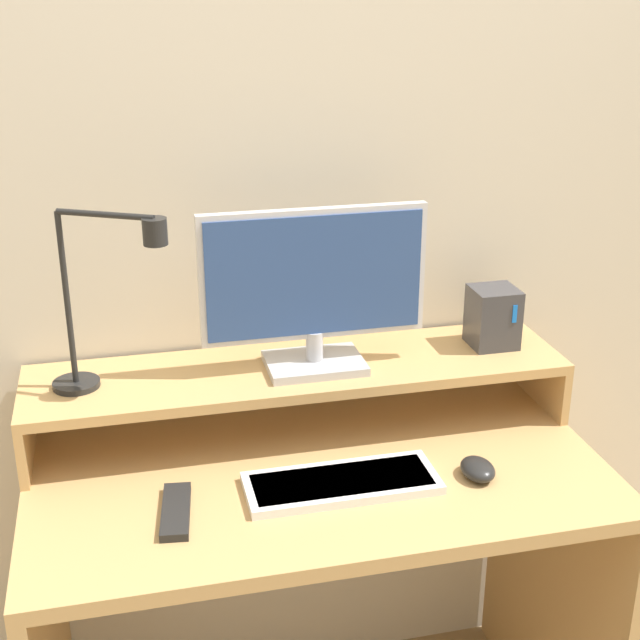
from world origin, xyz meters
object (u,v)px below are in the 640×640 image
(monitor, at_px, (314,287))
(keyboard, at_px, (342,483))
(router_dock, at_px, (493,317))
(desk_lamp, at_px, (104,301))
(mouse, at_px, (478,469))
(remote_control, at_px, (176,511))

(monitor, height_order, keyboard, monitor)
(router_dock, bearing_deg, desk_lamp, -177.00)
(mouse, bearing_deg, monitor, 133.79)
(remote_control, bearing_deg, mouse, -0.55)
(monitor, relative_size, desk_lamp, 1.27)
(remote_control, bearing_deg, router_dock, 21.77)
(keyboard, relative_size, remote_control, 2.13)
(monitor, distance_m, desk_lamp, 0.42)
(desk_lamp, bearing_deg, remote_control, -69.08)
(desk_lamp, distance_m, keyboard, 0.57)
(monitor, bearing_deg, remote_control, -140.10)
(router_dock, height_order, keyboard, router_dock)
(desk_lamp, height_order, keyboard, desk_lamp)
(router_dock, distance_m, mouse, 0.38)
(monitor, bearing_deg, keyboard, -91.01)
(monitor, xyz_separation_m, desk_lamp, (-0.42, -0.02, 0.01))
(desk_lamp, xyz_separation_m, mouse, (0.68, -0.26, -0.32))
(desk_lamp, height_order, router_dock, desk_lamp)
(remote_control, bearing_deg, desk_lamp, 110.92)
(monitor, distance_m, remote_control, 0.52)
(monitor, xyz_separation_m, router_dock, (0.41, 0.02, -0.11))
(monitor, height_order, mouse, monitor)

